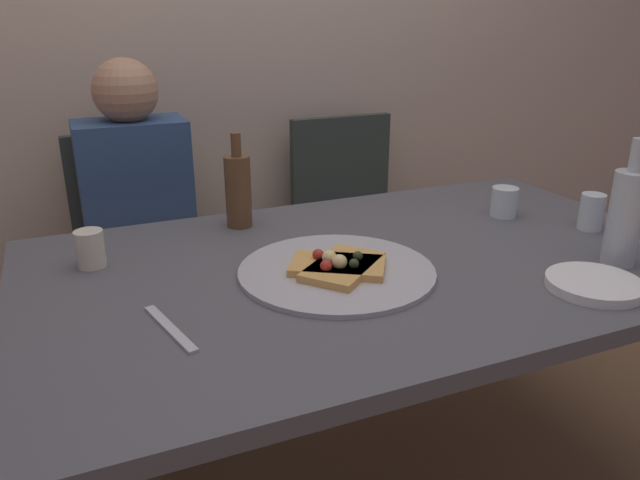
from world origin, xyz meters
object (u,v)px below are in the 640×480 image
Objects in this scene: chair_right at (352,214)px; pizza_slice_last at (337,265)px; plate_stack at (594,284)px; table_knife at (170,328)px; pizza_tray at (337,271)px; tumbler_near at (90,249)px; dining_table at (371,284)px; beer_bottle at (238,190)px; wine_glass at (592,212)px; pizza_slice_extra at (342,266)px; guest_in_sweater at (143,223)px; tumbler_far at (504,202)px; chair_left at (140,244)px; wine_bottle at (625,216)px.

pizza_slice_last is at bearing 61.60° from chair_right.
plate_stack is 0.96× the size of table_knife.
pizza_tray is 0.60m from tumbler_near.
tumbler_near is (-0.65, 0.24, 0.11)m from dining_table.
plate_stack is (0.61, -0.73, -0.10)m from beer_bottle.
pizza_slice_last reaches higher than pizza_tray.
pizza_slice_last is 0.80m from wine_glass.
pizza_slice_extra reaches higher than dining_table.
pizza_slice_last is 0.88m from guest_in_sweater.
pizza_slice_extra is 1.11m from chair_right.
guest_in_sweater is (0.19, 0.52, -0.13)m from tumbler_near.
dining_table is at bearing -163.99° from tumbler_far.
guest_in_sweater reaches higher than tumbler_near.
tumbler_near is 0.74m from chair_left.
table_knife is (-1.06, -0.31, -0.04)m from tumbler_far.
pizza_slice_last is at bearing -27.73° from tumbler_near.
pizza_slice_last is 0.02m from pizza_slice_extra.
beer_bottle is at bearing 130.03° from plate_stack.
chair_right is at bearing 89.20° from plate_stack.
pizza_tray is at bearing -27.44° from tumbler_near.
chair_right reaches higher than tumbler_near.
guest_in_sweater reaches higher than tumbler_far.
wine_glass is 0.49× the size of plate_stack.
chair_left is (0.19, 0.67, -0.26)m from tumbler_near.
pizza_slice_last is 1.04m from chair_left.
tumbler_near is 0.41m from table_knife.
beer_bottle is at bearing 40.04° from chair_right.
pizza_slice_last is 1.16× the size of table_knife.
pizza_slice_last is at bearing 148.56° from plate_stack.
wine_bottle is at bearing -18.19° from pizza_tray.
tumbler_near is at bearing 159.96° from dining_table.
pizza_tray is 0.02m from pizza_slice_extra.
pizza_slice_last is 0.22× the size of guest_in_sweater.
chair_right is at bearing 32.82° from tumbler_near.
beer_bottle reaches higher than dining_table.
plate_stack is (-0.30, -0.30, -0.04)m from wine_glass.
tumbler_near is at bearing 70.42° from guest_in_sweater.
tumbler_near is (-1.19, 0.49, -0.08)m from wine_bottle.
plate_stack is 0.23× the size of chair_left.
pizza_slice_last is (-0.12, -0.04, 0.09)m from dining_table.
chair_left is at bearing 123.81° from plate_stack.
wine_bottle is 1.09m from table_knife.
beer_bottle is 0.23× the size of guest_in_sweater.
guest_in_sweater is at bearing 113.26° from pizza_slice_last.
tumbler_near is 0.42× the size of table_knife.
pizza_slice_last is 0.28× the size of chair_left.
wine_bottle is 1.58m from chair_left.
tumbler_near is at bearing 175.89° from tumbler_far.
chair_right is at bearing 97.37° from wine_bottle.
plate_stack is (0.50, -0.31, 0.01)m from pizza_tray.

